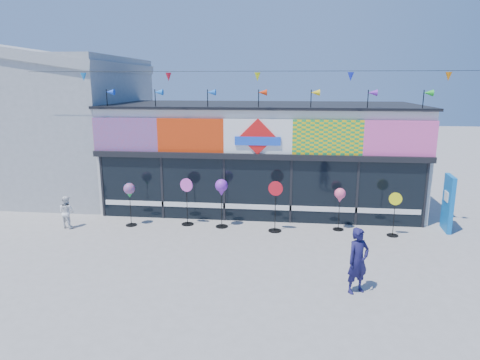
% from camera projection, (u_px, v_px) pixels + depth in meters
% --- Properties ---
extents(ground, '(80.00, 80.00, 0.00)m').
position_uv_depth(ground, '(248.00, 259.00, 12.28)').
color(ground, gray).
rests_on(ground, ground).
extents(kite_shop, '(16.00, 5.70, 5.31)m').
position_uv_depth(kite_shop, '(262.00, 154.00, 17.58)').
color(kite_shop, silver).
rests_on(kite_shop, ground).
extents(neighbour_building, '(8.18, 7.20, 6.87)m').
position_uv_depth(neighbour_building, '(45.00, 121.00, 19.45)').
color(neighbour_building, '#A0A3A5').
rests_on(neighbour_building, ground).
extents(blue_sign, '(0.22, 0.96, 1.91)m').
position_uv_depth(blue_sign, '(448.00, 203.00, 14.43)').
color(blue_sign, '#0C64B6').
rests_on(blue_sign, ground).
extents(spinner_0, '(0.39, 0.39, 1.54)m').
position_uv_depth(spinner_0, '(129.00, 192.00, 14.85)').
color(spinner_0, black).
rests_on(spinner_0, ground).
extents(spinner_1, '(0.47, 0.43, 1.68)m').
position_uv_depth(spinner_1, '(187.00, 200.00, 15.02)').
color(spinner_1, black).
rests_on(spinner_1, ground).
extents(spinner_2, '(0.43, 0.43, 1.71)m').
position_uv_depth(spinner_2, '(221.00, 189.00, 14.67)').
color(spinner_2, black).
rests_on(spinner_2, ground).
extents(spinner_3, '(0.49, 0.44, 1.74)m').
position_uv_depth(spinner_3, '(275.00, 205.00, 14.34)').
color(spinner_3, black).
rests_on(spinner_3, ground).
extents(spinner_4, '(0.37, 0.37, 1.47)m').
position_uv_depth(spinner_4, '(340.00, 197.00, 14.42)').
color(spinner_4, black).
rests_on(spinner_4, ground).
extents(spinner_5, '(0.41, 0.38, 1.47)m').
position_uv_depth(spinner_5, '(394.00, 213.00, 13.93)').
color(spinner_5, black).
rests_on(spinner_5, ground).
extents(adult_man, '(0.71, 0.64, 1.62)m').
position_uv_depth(adult_man, '(358.00, 261.00, 10.16)').
color(adult_man, '#181644').
rests_on(adult_man, ground).
extents(child, '(0.61, 0.45, 1.13)m').
position_uv_depth(child, '(67.00, 212.00, 14.77)').
color(child, white).
rests_on(child, ground).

